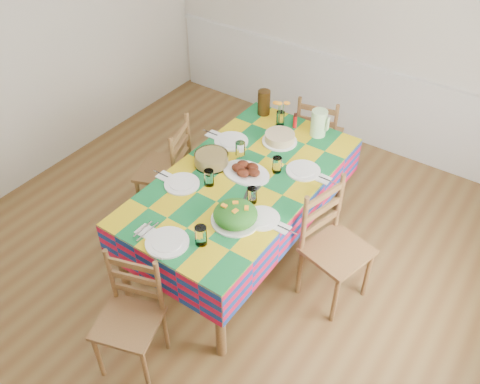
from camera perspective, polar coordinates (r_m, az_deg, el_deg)
name	(u,v)px	position (r m, az deg, el deg)	size (l,w,h in m)	color
room	(202,136)	(3.50, -4.24, 6.31)	(4.58, 5.08, 2.78)	brown
wainscot	(345,96)	(5.80, 11.73, 10.48)	(4.41, 0.06, 0.92)	silver
dining_table	(242,186)	(4.05, 0.28, 0.63)	(1.11, 2.07, 0.80)	brown
setting_near_head	(179,239)	(3.47, -6.92, -5.30)	(0.49, 0.33, 0.15)	white
setting_left_near	(191,181)	(3.93, -5.52, 1.21)	(0.50, 0.30, 0.13)	white
setting_left_far	(234,144)	(4.31, -0.71, 5.42)	(0.53, 0.32, 0.14)	white
setting_right_near	(259,210)	(3.67, 2.16, -2.02)	(0.49, 0.28, 0.12)	white
setting_right_far	(294,169)	(4.06, 6.13, 2.63)	(0.52, 0.30, 0.13)	white
meat_platter	(246,171)	(4.01, 0.69, 2.41)	(0.40, 0.29, 0.08)	white
salad_platter	(235,215)	(3.59, -0.52, -2.59)	(0.35, 0.35, 0.15)	white
pasta_bowl	(211,159)	(4.11, -3.23, 3.69)	(0.28, 0.28, 0.10)	white
cake	(280,138)	(4.38, 4.48, 6.07)	(0.30, 0.30, 0.08)	white
serving_utensils	(252,190)	(3.87, 1.33, 0.22)	(0.15, 0.34, 0.01)	black
flower_vase	(280,115)	(4.57, 4.56, 8.66)	(0.15, 0.13, 0.25)	white
hot_sauce	(295,121)	(4.56, 6.20, 7.98)	(0.03, 0.03, 0.14)	#BA0E12
green_pitcher	(319,123)	(4.47, 8.83, 7.66)	(0.14, 0.14, 0.24)	#B5E7A3
tea_pitcher	(264,102)	(4.72, 2.71, 10.01)	(0.12, 0.12, 0.23)	#301E0A
name_card	(158,255)	(3.42, -9.18, -6.99)	(0.09, 0.03, 0.02)	white
chair_near	(131,318)	(3.59, -12.18, -13.62)	(0.51, 0.50, 0.92)	brown
chair_far	(318,137)	(5.11, 8.72, 6.15)	(0.49, 0.48, 0.94)	brown
chair_left	(168,170)	(4.61, -8.12, 2.41)	(0.55, 0.56, 1.01)	brown
chair_right	(333,247)	(3.92, 10.39, -6.10)	(0.53, 0.54, 1.02)	brown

